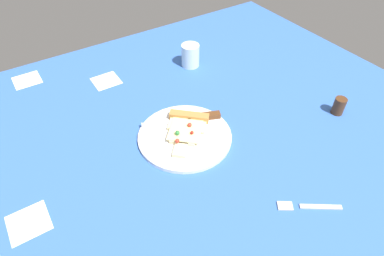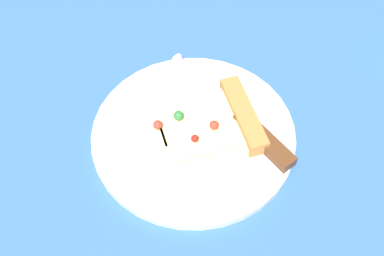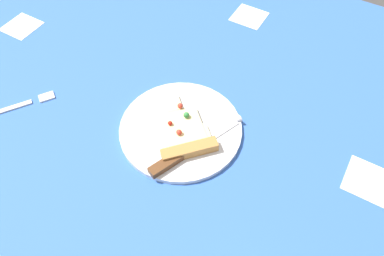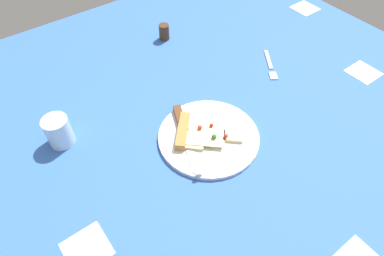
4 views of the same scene
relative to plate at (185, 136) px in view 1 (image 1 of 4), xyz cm
name	(u,v)px [view 1 (image 1 of 4)]	position (x,y,z in cm)	size (l,w,h in cm)	color
ground_plane	(220,152)	(-6.07, 9.23, -2.06)	(150.82, 150.82, 3.00)	#3360B7
plate	(185,136)	(0.00, 0.00, 0.00)	(27.24, 27.24, 1.12)	silver
pizza_slice	(186,127)	(-1.73, -1.87, 1.36)	(17.57, 18.05, 2.62)	beige
knife	(189,119)	(-4.58, -4.74, 1.16)	(22.99, 11.08, 2.45)	silver
drinking_glass	(190,55)	(-22.49, -32.07, 3.62)	(6.69, 6.69, 8.37)	silver
pepper_shaker	(339,106)	(-46.41, 16.56, 2.22)	(3.64, 3.64, 5.55)	#4C2D19
fork	(306,206)	(-11.91, 35.71, -0.16)	(13.61, 10.18, 0.80)	silver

